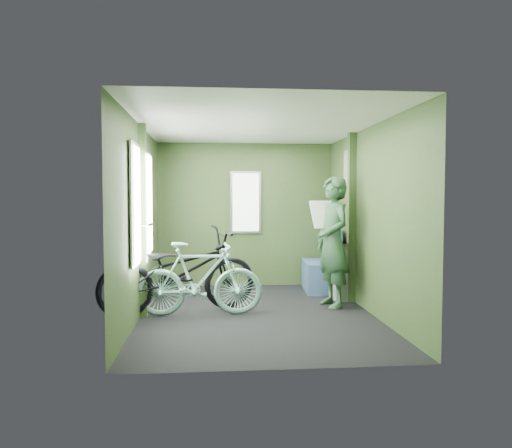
% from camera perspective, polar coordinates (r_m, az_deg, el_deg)
% --- Properties ---
extents(room, '(4.00, 4.02, 2.31)m').
position_cam_1_polar(room, '(6.09, -0.30, 3.13)').
color(room, black).
rests_on(room, ground).
extents(bicycle_black, '(2.14, 1.43, 1.11)m').
position_cam_1_polar(bicycle_black, '(6.28, -8.68, -10.12)').
color(bicycle_black, black).
rests_on(bicycle_black, ground).
extents(bicycle_mint, '(1.52, 0.55, 0.96)m').
position_cam_1_polar(bicycle_mint, '(6.13, -6.47, -10.44)').
color(bicycle_mint, '#8FCBC2').
rests_on(bicycle_mint, ground).
extents(passenger, '(0.53, 0.78, 1.70)m').
position_cam_1_polar(passenger, '(6.57, 8.77, -2.03)').
color(passenger, '#2A4E2F').
rests_on(passenger, ground).
extents(waste_box, '(0.24, 0.33, 0.80)m').
position_cam_1_polar(waste_box, '(7.07, 9.82, -5.35)').
color(waste_box, gray).
rests_on(waste_box, ground).
extents(bench_seat, '(0.57, 0.94, 0.96)m').
position_cam_1_polar(bench_seat, '(7.75, 7.62, -5.48)').
color(bench_seat, navy).
rests_on(bench_seat, ground).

